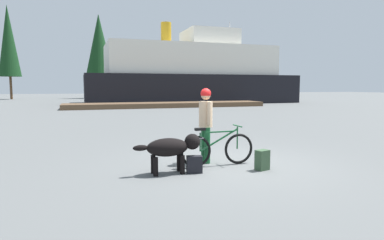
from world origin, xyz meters
TOP-DOWN VIEW (x-y plane):
  - ground_plane at (0.00, 0.00)m, footprint 160.00×160.00m
  - bicycle at (-0.32, -0.06)m, footprint 1.77×0.44m
  - person_cyclist at (-0.46, 0.33)m, footprint 0.32×0.53m
  - dog at (-1.48, -0.38)m, footprint 1.42×0.45m
  - backpack at (0.45, -0.74)m, footprint 0.33×0.27m
  - handbag_pannier at (-1.03, -0.50)m, footprint 0.35×0.24m
  - dock_pier at (3.85, 21.07)m, footprint 17.26×2.97m
  - ferry_boat at (8.43, 28.30)m, footprint 22.53×8.73m
  - sailboat_moored at (14.31, 30.94)m, footprint 6.92×1.94m
  - pine_tree_far_left at (-12.44, 44.80)m, footprint 2.89×2.89m
  - pine_tree_center at (-0.43, 45.52)m, footprint 4.02×4.02m
  - pine_tree_far_right at (21.57, 44.77)m, footprint 2.81×2.81m

SIDE VIEW (x-z plane):
  - ground_plane at x=0.00m, z-range 0.00..0.00m
  - handbag_pannier at x=-1.03m, z-range 0.00..0.36m
  - dock_pier at x=3.85m, z-range 0.00..0.40m
  - backpack at x=0.45m, z-range 0.00..0.44m
  - bicycle at x=-0.32m, z-range -0.07..0.84m
  - sailboat_moored at x=14.31m, z-range -4.31..5.35m
  - dog at x=-1.48m, z-range 0.14..0.95m
  - person_cyclist at x=-0.46m, z-range 0.19..1.95m
  - ferry_boat at x=8.43m, z-range -1.29..7.31m
  - pine_tree_far_right at x=21.57m, z-range 1.31..10.36m
  - pine_tree_far_left at x=-12.44m, z-range 1.56..14.44m
  - pine_tree_center at x=-0.43m, z-range 1.71..14.31m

